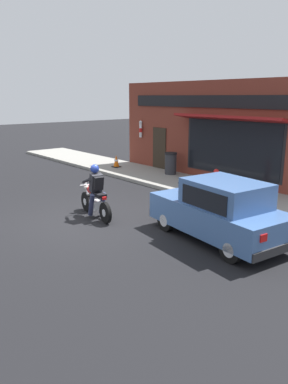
# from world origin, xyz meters

# --- Properties ---
(ground_plane) EXTENTS (80.00, 80.00, 0.00)m
(ground_plane) POSITION_xyz_m (0.00, 0.00, 0.00)
(ground_plane) COLOR black
(sidewalk_curb) EXTENTS (2.60, 22.00, 0.14)m
(sidewalk_curb) POSITION_xyz_m (5.44, 3.00, 0.07)
(sidewalk_curb) COLOR gray
(sidewalk_curb) RESTS_ON ground
(storefront_building) EXTENTS (1.25, 10.53, 4.20)m
(storefront_building) POSITION_xyz_m (6.97, 1.24, 2.11)
(storefront_building) COLOR maroon
(storefront_building) RESTS_ON ground
(motorcycle_with_rider) EXTENTS (0.65, 2.01, 1.62)m
(motorcycle_with_rider) POSITION_xyz_m (0.37, 0.08, 0.68)
(motorcycle_with_rider) COLOR black
(motorcycle_with_rider) RESTS_ON ground
(car_hatchback) EXTENTS (2.09, 3.95, 1.57)m
(car_hatchback) POSITION_xyz_m (1.72, -3.51, 0.77)
(car_hatchback) COLOR black
(car_hatchback) RESTS_ON ground
(fire_hydrant) EXTENTS (0.36, 0.24, 0.88)m
(fire_hydrant) POSITION_xyz_m (5.01, -0.71, 0.57)
(fire_hydrant) COLOR red
(fire_hydrant) RESTS_ON sidewalk_curb
(trash_bin) EXTENTS (0.56, 0.56, 0.98)m
(trash_bin) POSITION_xyz_m (6.14, 2.79, 0.64)
(trash_bin) COLOR #2D2D33
(trash_bin) RESTS_ON sidewalk_curb
(traffic_cone) EXTENTS (0.36, 0.36, 0.60)m
(traffic_cone) POSITION_xyz_m (5.28, 5.76, 0.43)
(traffic_cone) COLOR black
(traffic_cone) RESTS_ON sidewalk_curb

